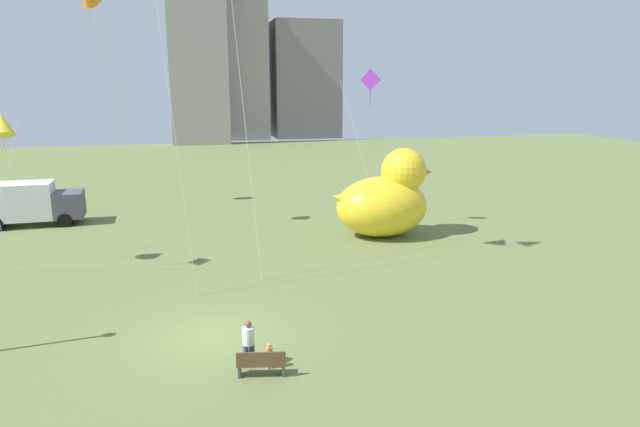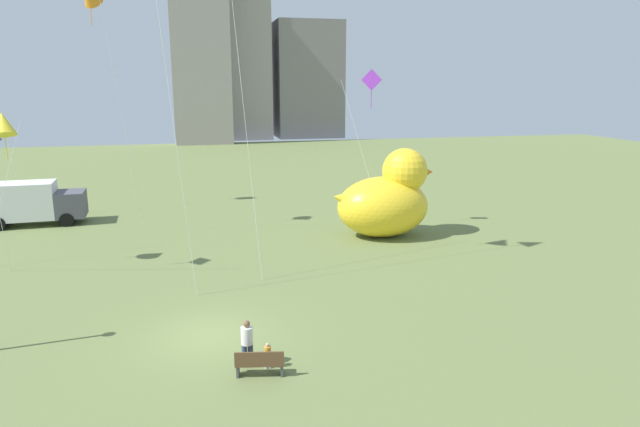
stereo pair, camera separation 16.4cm
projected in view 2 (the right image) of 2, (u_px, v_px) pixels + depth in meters
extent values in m
plane|color=olive|center=(210.00, 336.00, 20.75)|extent=(140.00, 140.00, 0.00)
cube|color=brown|center=(260.00, 363.00, 17.86)|extent=(1.61, 0.73, 0.06)
cube|color=brown|center=(259.00, 359.00, 17.61)|extent=(1.54, 0.34, 0.45)
cube|color=#47474C|center=(238.00, 370.00, 17.88)|extent=(0.15, 0.38, 0.39)
cube|color=#47474C|center=(282.00, 369.00, 17.94)|extent=(0.15, 0.38, 0.39)
cylinder|color=#38476B|center=(245.00, 355.00, 18.42)|extent=(0.18, 0.18, 0.79)
cylinder|color=#38476B|center=(251.00, 355.00, 18.47)|extent=(0.18, 0.18, 0.79)
cylinder|color=white|center=(247.00, 336.00, 18.29)|extent=(0.39, 0.39, 0.59)
sphere|color=brown|center=(247.00, 324.00, 18.19)|extent=(0.23, 0.23, 0.23)
cylinder|color=silver|center=(266.00, 362.00, 18.33)|extent=(0.10, 0.10, 0.44)
cylinder|color=silver|center=(270.00, 362.00, 18.35)|extent=(0.10, 0.10, 0.44)
cylinder|color=gold|center=(268.00, 351.00, 18.25)|extent=(0.22, 0.22, 0.33)
sphere|color=#D8AD8C|center=(268.00, 345.00, 18.20)|extent=(0.13, 0.13, 0.13)
ellipsoid|color=yellow|center=(383.00, 207.00, 33.92)|extent=(5.60, 4.14, 3.65)
sphere|color=yellow|center=(405.00, 171.00, 33.72)|extent=(2.73, 2.73, 2.73)
cone|color=orange|center=(424.00, 172.00, 34.03)|extent=(1.23, 1.23, 1.23)
cone|color=yellow|center=(344.00, 199.00, 33.24)|extent=(1.67, 1.46, 1.76)
cube|color=white|center=(17.00, 201.00, 36.38)|extent=(4.73, 2.52, 2.40)
cube|color=#4C4C56|center=(71.00, 204.00, 37.31)|extent=(1.90, 2.38, 1.68)
cylinder|color=black|center=(69.00, 216.00, 37.45)|extent=(1.01, 2.44, 0.90)
cylinder|color=black|center=(2.00, 220.00, 36.38)|extent=(1.01, 2.44, 0.90)
cube|color=#9E938C|center=(200.00, 46.00, 84.50)|extent=(8.63, 6.81, 29.04)
cube|color=#9E938C|center=(237.00, 54.00, 92.21)|extent=(10.43, 9.12, 27.60)
cube|color=gray|center=(308.00, 80.00, 95.72)|extent=(11.08, 8.11, 19.26)
cylinder|color=silver|center=(123.00, 121.00, 32.55)|extent=(1.23, 2.64, 13.99)
cylinder|color=orange|center=(91.00, 11.00, 31.44)|extent=(0.04, 0.04, 1.60)
cylinder|color=silver|center=(364.00, 159.00, 33.59)|extent=(2.54, 1.61, 9.33)
cube|color=purple|center=(372.00, 80.00, 33.90)|extent=(1.11, 0.73, 1.27)
cylinder|color=purple|center=(371.00, 95.00, 34.11)|extent=(0.04, 0.04, 1.60)
cylinder|color=silver|center=(162.00, 40.00, 22.69)|extent=(1.75, 1.39, 21.69)
cylinder|color=silver|center=(244.00, 114.00, 25.83)|extent=(1.01, 2.36, 15.49)
cylinder|color=silver|center=(3.00, 195.00, 28.35)|extent=(2.08, 1.51, 7.24)
cone|color=yellow|center=(3.00, 124.00, 26.72)|extent=(1.55, 1.71, 1.39)
cylinder|color=yellow|center=(6.00, 143.00, 26.93)|extent=(0.04, 0.04, 1.60)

